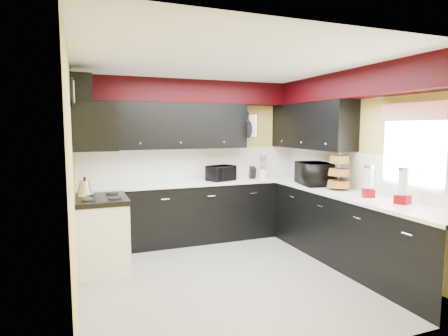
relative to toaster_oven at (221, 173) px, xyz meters
name	(u,v)px	position (x,y,z in m)	size (l,w,h in m)	color
ground	(236,274)	(-0.36, -1.45, -1.06)	(3.60, 3.60, 0.00)	gray
wall_back	(193,160)	(-0.36, 0.35, 0.19)	(3.60, 0.06, 2.50)	#E0C666
wall_right	(359,166)	(1.44, -1.45, 0.19)	(0.06, 3.60, 2.50)	#E0C666
wall_left	(73,180)	(-2.16, -1.45, 0.19)	(0.06, 3.60, 2.50)	#E0C666
ceiling	(237,64)	(-0.36, -1.45, 1.44)	(3.60, 3.60, 0.06)	white
cab_back	(199,212)	(-0.36, 0.05, -0.61)	(3.60, 0.60, 0.90)	black
cab_right	(354,232)	(1.14, -1.75, -0.61)	(0.60, 3.00, 0.90)	black
counter_back	(199,183)	(-0.36, 0.05, -0.14)	(3.62, 0.64, 0.04)	white
counter_right	(355,196)	(1.14, -1.75, -0.14)	(0.64, 3.02, 0.04)	white
splash_back	(193,164)	(-0.36, 0.34, 0.13)	(3.60, 0.02, 0.50)	white
splash_right	(358,171)	(1.43, -1.45, 0.13)	(0.02, 3.60, 0.50)	white
upper_back	(165,126)	(-0.86, 0.18, 0.74)	(2.60, 0.35, 0.70)	black
upper_right	(310,126)	(1.27, -0.55, 0.74)	(0.35, 1.80, 0.70)	black
soffit_back	(196,92)	(-0.36, 0.17, 1.27)	(3.60, 0.36, 0.35)	black
soffit_right	(360,84)	(1.26, -1.63, 1.27)	(0.36, 3.24, 0.35)	black
stove	(102,236)	(-1.86, -0.70, -0.63)	(0.60, 0.75, 0.86)	white
cooktop	(101,200)	(-1.86, -0.70, -0.17)	(0.62, 0.77, 0.06)	black
hood	(94,127)	(-1.91, -0.70, 0.72)	(0.50, 0.78, 0.55)	black
hood_duct	(81,91)	(-2.04, -0.70, 1.14)	(0.24, 0.40, 0.40)	black
window	(414,148)	(1.43, -2.35, 0.49)	(0.03, 0.86, 0.96)	white
valance	(412,112)	(1.37, -2.35, 0.89)	(0.04, 0.88, 0.20)	red
pan_top	(246,114)	(0.46, 0.10, 0.94)	(0.03, 0.22, 0.40)	black
pan_mid	(249,129)	(0.46, -0.03, 0.69)	(0.03, 0.28, 0.46)	black
pan_low	(242,131)	(0.46, 0.23, 0.66)	(0.03, 0.24, 0.42)	black
cut_board	(253,126)	(0.47, -0.15, 0.74)	(0.03, 0.26, 0.35)	white
baskets	(339,172)	(1.16, -1.40, 0.12)	(0.27, 0.27, 0.50)	brown
clock	(73,92)	(-2.13, -1.20, 1.09)	(0.03, 0.30, 0.30)	black
deco_plate	(379,89)	(1.41, -1.80, 1.19)	(0.03, 0.24, 0.24)	white
toaster_oven	(221,173)	(0.00, 0.00, 0.00)	(0.41, 0.34, 0.24)	black
microwave	(314,174)	(1.12, -0.90, 0.04)	(0.59, 0.40, 0.33)	black
utensil_crock	(263,174)	(0.74, 0.01, -0.04)	(0.14, 0.14, 0.15)	white
knife_block	(252,173)	(0.56, 0.02, -0.02)	(0.09, 0.12, 0.19)	black
kettle	(85,188)	(-2.04, -0.49, -0.04)	(0.21, 0.21, 0.19)	silver
dispenser_a	(369,183)	(1.14, -1.98, 0.05)	(0.13, 0.13, 0.35)	#680500
dispenser_b	(403,187)	(1.21, -2.43, 0.07)	(0.14, 0.14, 0.38)	#62100B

